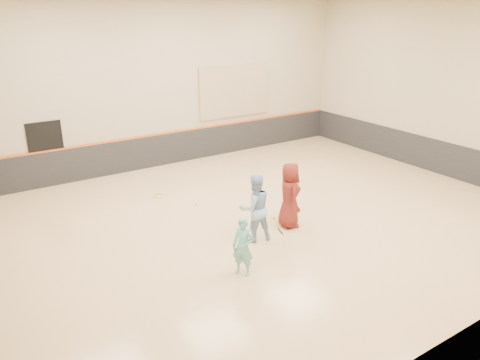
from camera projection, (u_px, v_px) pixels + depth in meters
room at (266, 191)px, 13.04m from camera, size 15.04×12.04×6.22m
wainscot_back at (173, 148)px, 17.80m from camera, size 14.90×0.04×1.20m
wainscot_right at (432, 155)px, 16.95m from camera, size 0.04×11.90×1.20m
accent_stripe at (172, 132)px, 17.57m from camera, size 14.90×0.03×0.06m
acoustic_panel at (235, 91)px, 18.56m from camera, size 3.20×0.08×2.00m
doorway at (47, 155)px, 15.32m from camera, size 1.10×0.05×2.20m
girl at (243, 247)px, 10.29m from camera, size 0.56×0.60×1.38m
instructor at (255, 208)px, 11.79m from camera, size 0.98×0.83×1.78m
young_man at (289, 195)px, 12.56m from camera, size 0.81×1.01×1.80m
held_racket at (273, 222)px, 11.71m from camera, size 0.45×0.45×0.51m
spare_racket at (159, 194)px, 14.82m from camera, size 0.72×0.72×0.12m
ball_under_racket at (274, 218)px, 13.25m from camera, size 0.07×0.07×0.07m
ball_in_hand at (298, 184)px, 12.53m from camera, size 0.07×0.07×0.07m
ball_beside_spare at (196, 204)px, 14.15m from camera, size 0.07×0.07×0.07m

